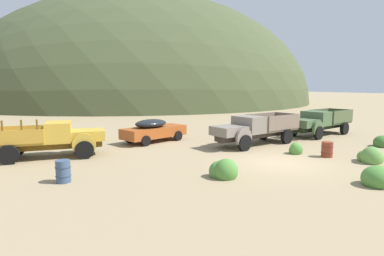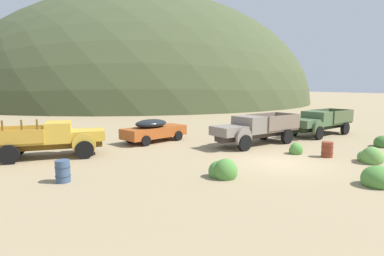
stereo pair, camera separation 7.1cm
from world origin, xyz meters
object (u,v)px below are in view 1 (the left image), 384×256
object	(u,v)px
car_oxide_orange	(156,130)
truck_primer_gray	(252,129)
truck_faded_yellow	(57,139)
truck_weathered_green	(317,123)
oil_drum_foreground	(327,149)
oil_drum_by_truck	(63,171)

from	to	relation	value
car_oxide_orange	truck_primer_gray	size ratio (longest dim) A/B	0.76
truck_faded_yellow	car_oxide_orange	distance (m)	6.71
truck_weathered_green	truck_faded_yellow	bearing A→B (deg)	-15.10
truck_primer_gray	truck_weathered_green	world-z (taller)	same
car_oxide_orange	truck_weathered_green	world-z (taller)	truck_weathered_green
car_oxide_orange	truck_weathered_green	bearing A→B (deg)	-34.66
truck_weathered_green	oil_drum_foreground	world-z (taller)	truck_weathered_green
car_oxide_orange	truck_primer_gray	bearing A→B (deg)	-59.00
car_oxide_orange	oil_drum_foreground	size ratio (longest dim) A/B	6.18
truck_faded_yellow	car_oxide_orange	bearing A→B (deg)	24.98
car_oxide_orange	truck_weathered_green	distance (m)	12.34
oil_drum_by_truck	oil_drum_foreground	bearing A→B (deg)	-7.58
truck_faded_yellow	car_oxide_orange	size ratio (longest dim) A/B	1.17
truck_weathered_green	oil_drum_by_truck	xyz separation A→B (m)	(-18.44, -3.65, -0.57)
truck_faded_yellow	oil_drum_by_truck	bearing A→B (deg)	-84.01
car_oxide_orange	oil_drum_foreground	bearing A→B (deg)	-72.30
oil_drum_by_truck	car_oxide_orange	bearing A→B (deg)	46.80
truck_faded_yellow	oil_drum_foreground	world-z (taller)	truck_faded_yellow
truck_primer_gray	truck_weathered_green	xyz separation A→B (m)	(6.92, 0.83, -0.02)
truck_primer_gray	oil_drum_by_truck	distance (m)	11.87
truck_faded_yellow	oil_drum_foreground	bearing A→B (deg)	-19.82
truck_faded_yellow	car_oxide_orange	xyz separation A→B (m)	(6.41, 1.99, -0.18)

